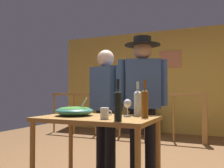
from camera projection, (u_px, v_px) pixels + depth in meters
back_wall at (176, 81)px, 6.22m from camera, size 6.32×0.10×2.58m
framed_picture at (170, 59)px, 6.23m from camera, size 0.53×0.03×0.42m
stair_railing at (142, 108)px, 5.47m from camera, size 3.72×0.10×1.04m
tv_console at (141, 124)px, 6.20m from camera, size 0.90×0.40×0.45m
flat_screen_tv at (141, 104)px, 6.18m from camera, size 0.67×0.12×0.46m
serving_table at (97, 126)px, 2.47m from camera, size 1.13×0.73×0.78m
salad_bowl at (74, 111)px, 2.57m from camera, size 0.39×0.39×0.20m
wine_glass at (128, 104)px, 2.51m from camera, size 0.08×0.08×0.17m
wine_bottle_dark at (118, 104)px, 2.09m from camera, size 0.06×0.06×0.35m
wine_bottle_amber at (145, 102)px, 2.39m from camera, size 0.07×0.07×0.36m
wine_bottle_clear at (138, 102)px, 2.56m from camera, size 0.08×0.08×0.35m
mug_white at (105, 113)px, 2.24m from camera, size 0.11×0.08×0.10m
person_standing_left at (106, 100)px, 3.22m from camera, size 0.55×0.36×1.57m
person_standing_right at (143, 93)px, 3.02m from camera, size 0.56×0.43×1.69m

